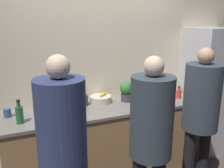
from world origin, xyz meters
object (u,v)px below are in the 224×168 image
object	(u,v)px
bottle_green	(19,114)
fruit_bowl	(101,99)
refrigerator	(208,91)
cup_white	(138,96)
person_right	(201,109)
person_left	(62,143)
bottle_red	(179,93)
utensil_crock	(83,100)
cup_blue	(7,113)
person_center	(151,132)
potted_plant	(126,91)

from	to	relation	value
bottle_green	fruit_bowl	bearing A→B (deg)	15.75
bottle_green	refrigerator	bearing A→B (deg)	2.86
refrigerator	cup_white	world-z (taller)	refrigerator
cup_white	person_right	bearing A→B (deg)	-70.80
person_left	bottle_red	world-z (taller)	person_left
utensil_crock	cup_blue	size ratio (longest dim) A/B	2.64
person_center	cup_blue	xyz separation A→B (m)	(-1.16, 1.15, -0.05)
cup_blue	potted_plant	bearing A→B (deg)	-1.26
refrigerator	fruit_bowl	xyz separation A→B (m)	(-1.69, 0.15, 0.05)
utensil_crock	potted_plant	distance (m)	0.59
person_left	bottle_green	bearing A→B (deg)	107.27
cup_blue	cup_white	world-z (taller)	cup_blue
person_left	cup_white	distance (m)	1.68
person_center	bottle_red	bearing A→B (deg)	42.40
fruit_bowl	bottle_green	distance (m)	1.06
person_right	fruit_bowl	size ratio (longest dim) A/B	6.16
person_center	person_right	world-z (taller)	person_right
cup_blue	cup_white	bearing A→B (deg)	-0.53
refrigerator	utensil_crock	bearing A→B (deg)	176.05
refrigerator	person_left	world-z (taller)	refrigerator
utensil_crock	bottle_green	size ratio (longest dim) A/B	1.00
bottle_green	bottle_red	bearing A→B (deg)	0.99
refrigerator	potted_plant	bearing A→B (deg)	177.06
fruit_bowl	cup_blue	size ratio (longest dim) A/B	2.88
cup_blue	potted_plant	size ratio (longest dim) A/B	0.37
fruit_bowl	bottle_green	bearing A→B (deg)	-164.25
fruit_bowl	bottle_red	bearing A→B (deg)	-13.34
fruit_bowl	cup_white	bearing A→B (deg)	-7.15
person_center	fruit_bowl	world-z (taller)	person_center
person_left	fruit_bowl	bearing A→B (deg)	56.82
bottle_green	potted_plant	bearing A→B (deg)	8.63
fruit_bowl	bottle_red	size ratio (longest dim) A/B	1.68
person_center	utensil_crock	size ratio (longest dim) A/B	6.69
cup_white	utensil_crock	bearing A→B (deg)	176.49
bottle_green	bottle_red	xyz separation A→B (m)	(2.08, 0.04, -0.04)
person_left	cup_blue	bearing A→B (deg)	109.37
potted_plant	cup_white	bearing A→B (deg)	5.15
bottle_green	cup_blue	distance (m)	0.27
bottle_red	person_right	bearing A→B (deg)	-109.12
person_left	bottle_green	world-z (taller)	person_left
utensil_crock	cup_white	distance (m)	0.77
person_center	cup_blue	distance (m)	1.64
refrigerator	person_center	bearing A→B (deg)	-147.93
cup_blue	potted_plant	world-z (taller)	potted_plant
person_right	bottle_red	size ratio (longest dim) A/B	10.36
utensil_crock	bottle_green	bearing A→B (deg)	-160.84
person_right	bottle_red	bearing A→B (deg)	70.88
refrigerator	cup_blue	bearing A→B (deg)	177.93
person_left	person_center	xyz separation A→B (m)	(0.78, -0.05, -0.04)
bottle_green	cup_blue	size ratio (longest dim) A/B	2.65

